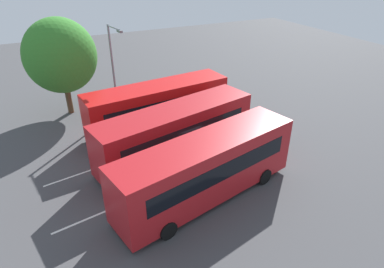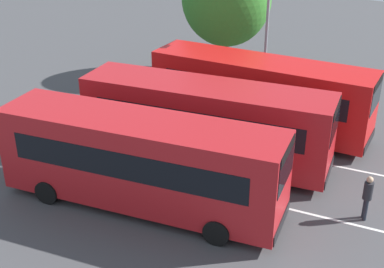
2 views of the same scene
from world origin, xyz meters
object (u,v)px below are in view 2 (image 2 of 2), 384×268
Objects in this scene: street_lamp at (266,23)px; pedestrian at (368,194)px; bus_center_left at (206,121)px; bus_center_right at (260,93)px; bus_far_left at (141,160)px.

pedestrian is at bearing 34.25° from street_lamp.
street_lamp is (-1.47, 8.13, 2.13)m from bus_center_left.
street_lamp is (-8.30, 8.61, 2.98)m from pedestrian.
bus_center_right is 7.89m from pedestrian.
pedestrian is 0.25× the size of street_lamp.
bus_far_left is 1.01× the size of bus_center_right.
bus_center_left is 4.07m from bus_center_right.
pedestrian is 12.32m from street_lamp.
bus_far_left and bus_center_left have the same top height.
bus_far_left is 6.21× the size of pedestrian.
bus_center_left is 6.90m from pedestrian.
bus_center_right is at bearing 15.08° from street_lamp.
bus_center_left is at bearing -34.96° from pedestrian.
bus_center_right is (0.42, 4.04, 0.00)m from bus_center_left.
bus_center_left is 1.53× the size of street_lamp.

